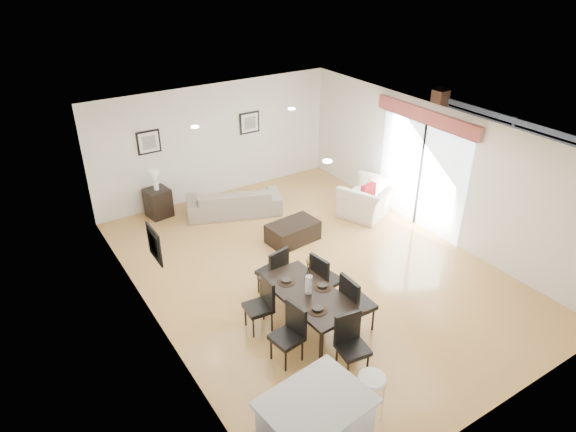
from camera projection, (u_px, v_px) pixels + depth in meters
ground at (312, 270)px, 9.74m from camera, size 8.00×8.00×0.00m
wall_back at (216, 141)px, 12.07m from camera, size 6.00×0.04×2.70m
wall_front at (506, 335)px, 6.14m from camera, size 6.00×0.04×2.70m
wall_left at (150, 256)px, 7.68m from camera, size 0.04×8.00×2.70m
wall_right at (433, 170)px, 10.53m from camera, size 0.04×8.00×2.70m
ceiling at (316, 134)px, 8.46m from camera, size 6.00×8.00×0.02m
sofa at (234, 201)px, 11.62m from camera, size 2.26×1.52×0.62m
armchair at (368, 199)px, 11.53m from camera, size 1.50×1.43×0.77m
courtyard_plant_a at (538, 200)px, 11.66m from camera, size 0.61×0.55×0.62m
courtyard_plant_b at (487, 172)px, 12.91m from camera, size 0.47×0.47×0.73m
dining_table at (308, 296)px, 7.99m from camera, size 0.92×1.71×0.70m
dining_chair_wnear at (291, 330)px, 7.46m from camera, size 0.47×0.47×0.93m
dining_chair_wfar at (263, 301)px, 8.07m from camera, size 0.44×0.44×0.91m
dining_chair_enear at (354, 301)px, 7.98m from camera, size 0.46×0.46×1.01m
dining_chair_efar at (323, 277)px, 8.61m from camera, size 0.49×0.49×0.96m
dining_chair_head at (350, 340)px, 7.28m from camera, size 0.47×0.47×0.92m
dining_chair_foot at (275, 270)px, 8.81m from camera, size 0.50×0.50×0.95m
vase at (309, 277)px, 7.82m from camera, size 0.71×1.16×0.66m
coffee_table at (293, 232)px, 10.58m from camera, size 1.09×0.72×0.41m
side_table at (158, 203)px, 11.50m from camera, size 0.56×0.56×0.65m
table_lamp at (155, 177)px, 11.21m from camera, size 0.24×0.24×0.46m
cushion at (368, 192)px, 11.28m from camera, size 0.39×0.17×0.38m
kitchen_island at (315, 426)px, 6.08m from camera, size 1.33×1.08×0.86m
bar_stool at (372, 383)px, 6.38m from camera, size 0.35×0.35×0.76m
framed_print_back_left at (149, 142)px, 11.14m from camera, size 0.52×0.04×0.52m
framed_print_back_right at (250, 123)px, 12.33m from camera, size 0.52×0.04×0.52m
framed_print_left_wall at (154, 244)px, 7.40m from camera, size 0.04×0.52×0.52m
sliding_door at (423, 152)px, 10.58m from camera, size 0.12×2.70×2.57m
courtyard at (494, 148)px, 12.88m from camera, size 6.00×6.00×2.00m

